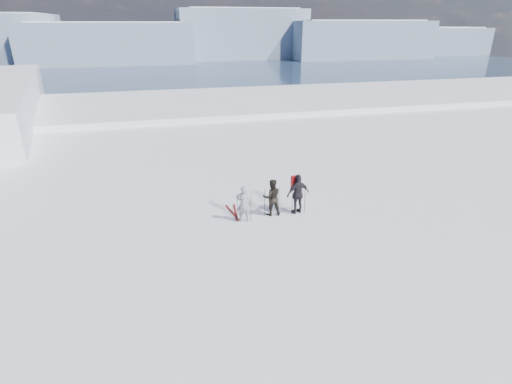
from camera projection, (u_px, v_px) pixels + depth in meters
lake_basin at (213, 165)px, 43.44m from camera, size 820.00×820.00×71.62m
far_mountain_range at (179, 38)px, 429.00m from camera, size 770.00×110.00×53.00m
skier_grey at (244, 204)px, 16.58m from camera, size 0.67×0.53×1.59m
skier_dark at (272, 197)px, 17.14m from camera, size 0.84×0.68×1.64m
skier_pack at (298, 194)px, 17.26m from camera, size 1.11×0.59×1.80m
backpack at (296, 167)px, 17.02m from camera, size 0.41×0.27×0.53m
ski_poles at (271, 204)px, 17.03m from camera, size 3.06×0.36×1.25m
skis_loose at (234, 212)px, 17.60m from camera, size 0.47×1.70×0.03m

